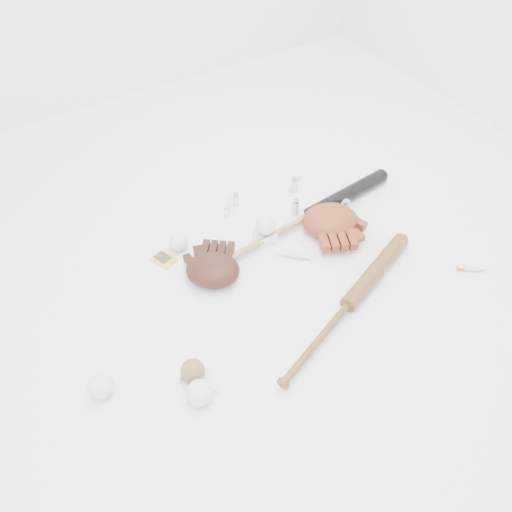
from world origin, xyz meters
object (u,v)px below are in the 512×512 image
bat_dark (311,214)px  bat_wood (349,304)px  glove_dark (213,270)px  pedestal (265,236)px

bat_dark → bat_wood: (-0.15, -0.44, -0.00)m
glove_dark → bat_wood: bearing=-10.1°
bat_dark → bat_wood: size_ratio=1.06×
glove_dark → bat_dark: bearing=45.9°
pedestal → bat_dark: bearing=0.5°
bat_wood → glove_dark: size_ratio=3.47×
bat_dark → glove_dark: size_ratio=3.66×
bat_wood → glove_dark: (-0.34, 0.38, 0.01)m
glove_dark → pedestal: (0.27, 0.06, -0.02)m
bat_wood → pedestal: size_ratio=10.53×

